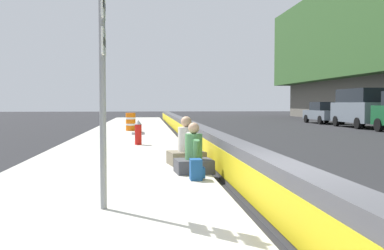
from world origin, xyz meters
The scene contains 11 objects.
ground_plane centered at (0.00, 0.00, 0.00)m, with size 160.00×160.00×0.00m, color #232326.
sidewalk_strip centered at (0.00, 2.65, 0.07)m, with size 80.00×4.40×0.14m, color #B5B2A8.
jersey_barrier centered at (0.00, 0.00, 0.42)m, with size 76.00×0.45×0.85m.
route_sign_post centered at (0.84, 2.36, 2.23)m, with size 0.44×0.09×3.60m.
fire_hydrant centered at (10.24, 2.07, 0.59)m, with size 0.26×0.46×0.88m.
seated_person_foreground centered at (3.83, 0.78, 0.47)m, with size 0.72×0.82×1.06m.
seated_person_middle centered at (5.13, 0.82, 0.50)m, with size 0.84×0.94×1.16m.
backpack centered at (3.00, 0.82, 0.33)m, with size 0.32×0.28×0.40m.
construction_barrel centered at (18.22, 2.62, 0.62)m, with size 0.54×0.54×0.95m.
parked_car_midline centered at (22.12, -12.25, 1.35)m, with size 5.13×2.17×2.56m.
parked_car_far centered at (27.98, -12.20, 0.86)m, with size 4.51×1.96×1.71m.
Camera 1 is at (-5.25, 1.76, 1.61)m, focal length 40.78 mm.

